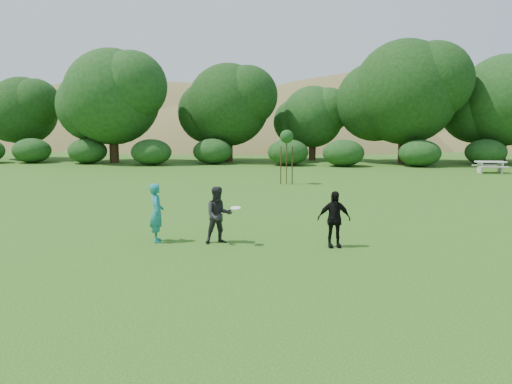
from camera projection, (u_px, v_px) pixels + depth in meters
The scene contains 9 objects.
ground at pixel (248, 252), 12.55m from camera, with size 120.00×120.00×0.00m, color #19470C.
player_teal at pixel (157, 213), 13.50m from camera, with size 0.58×0.38×1.60m, color #1C7F7D.
player_grey at pixel (219, 215), 13.33m from camera, with size 0.75×0.58×1.54m, color black.
player_black at pixel (334, 219), 12.93m from camera, with size 0.87×0.36×1.48m, color black.
frisbee at pixel (236, 208), 13.05m from camera, with size 0.27×0.27×0.06m.
sapling at pixel (287, 138), 25.96m from camera, with size 0.70×0.70×2.85m.
picnic_table at pixel (490, 165), 32.01m from camera, with size 1.80×1.48×0.76m.
hillside at pixel (279, 216), 81.89m from camera, with size 150.00×72.00×52.00m.
tree_row at pixel (317, 102), 40.02m from camera, with size 53.92×10.38×9.62m.
Camera 1 is at (1.01, -12.19, 3.23)m, focal length 35.00 mm.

